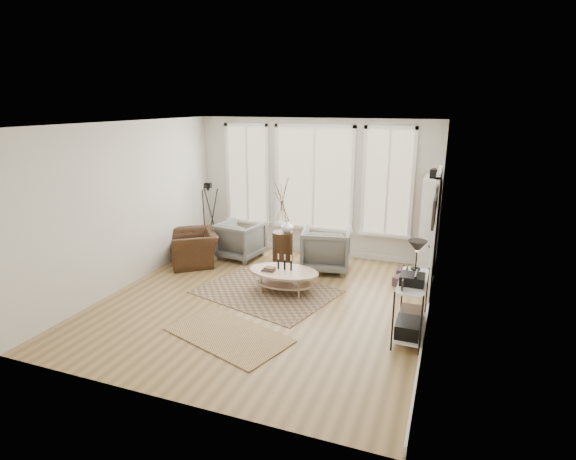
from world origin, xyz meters
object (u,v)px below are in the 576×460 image
at_px(bookcase, 429,226).
at_px(armchair_right, 326,249).
at_px(coffee_table, 283,275).
at_px(armchair_left, 241,240).
at_px(side_table, 283,222).
at_px(low_shelf, 411,301).
at_px(accent_chair, 194,248).

bearing_deg(bookcase, armchair_right, -167.15).
height_order(coffee_table, armchair_left, armchair_left).
relative_size(coffee_table, side_table, 0.70).
bearing_deg(low_shelf, bookcase, 88.72).
height_order(coffee_table, side_table, side_table).
relative_size(coffee_table, armchair_right, 1.32).
bearing_deg(coffee_table, bookcase, 37.21).
relative_size(bookcase, armchair_left, 2.40).
xyz_separation_m(low_shelf, accent_chair, (-4.46, 1.49, -0.17)).
bearing_deg(low_shelf, coffee_table, 160.54).
height_order(bookcase, low_shelf, bookcase).
bearing_deg(accent_chair, bookcase, 64.91).
distance_m(bookcase, armchair_right, 2.00).
bearing_deg(armchair_right, side_table, -19.96).
relative_size(armchair_left, accent_chair, 0.83).
distance_m(bookcase, side_table, 2.87).
bearing_deg(accent_chair, coffee_table, 34.58).
bearing_deg(low_shelf, side_table, 141.18).
height_order(armchair_right, side_table, side_table).
bearing_deg(accent_chair, armchair_right, 64.89).
xyz_separation_m(armchair_left, side_table, (0.92, 0.09, 0.46)).
height_order(low_shelf, side_table, side_table).
distance_m(bookcase, armchair_left, 3.84).
xyz_separation_m(bookcase, side_table, (-2.86, -0.27, -0.10)).
relative_size(bookcase, low_shelf, 1.58).
xyz_separation_m(armchair_right, accent_chair, (-2.64, -0.60, -0.09)).
xyz_separation_m(coffee_table, side_table, (-0.57, 1.47, 0.55)).
distance_m(low_shelf, armchair_right, 2.78).
xyz_separation_m(armchair_left, accent_chair, (-0.74, -0.67, -0.05)).
bearing_deg(bookcase, armchair_left, -174.54).
bearing_deg(armchair_left, accent_chair, 50.43).
bearing_deg(side_table, armchair_right, -9.38).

